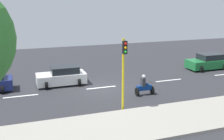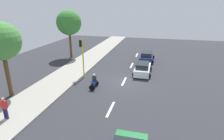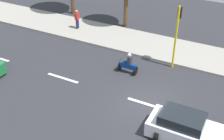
{
  "view_description": "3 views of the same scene",
  "coord_description": "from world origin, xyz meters",
  "px_view_note": "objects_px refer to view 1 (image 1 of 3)",
  "views": [
    {
      "loc": [
        19.64,
        -5.93,
        6.72
      ],
      "look_at": [
        0.82,
        0.61,
        1.58
      ],
      "focal_mm": 44.13,
      "sensor_mm": 36.0,
      "label": 1
    },
    {
      "loc": [
        -3.28,
        18.62,
        7.91
      ],
      "look_at": [
        1.08,
        1.2,
        1.65
      ],
      "focal_mm": 29.57,
      "sensor_mm": 36.0,
      "label": 2
    },
    {
      "loc": [
        -13.36,
        -4.62,
        11.19
      ],
      "look_at": [
        0.55,
        2.58,
        1.32
      ],
      "focal_mm": 48.34,
      "sensor_mm": 36.0,
      "label": 3
    }
  ],
  "objects_px": {
    "motorcycle": "(144,86)",
    "traffic_light_corner": "(124,65)",
    "car_green": "(208,62)",
    "car_white": "(62,76)"
  },
  "relations": [
    {
      "from": "car_white",
      "to": "car_green",
      "type": "bearing_deg",
      "value": 91.95
    },
    {
      "from": "car_green",
      "to": "car_white",
      "type": "distance_m",
      "value": 14.45
    },
    {
      "from": "car_white",
      "to": "traffic_light_corner",
      "type": "height_order",
      "value": "traffic_light_corner"
    },
    {
      "from": "motorcycle",
      "to": "traffic_light_corner",
      "type": "height_order",
      "value": "traffic_light_corner"
    },
    {
      "from": "car_green",
      "to": "traffic_light_corner",
      "type": "height_order",
      "value": "traffic_light_corner"
    },
    {
      "from": "motorcycle",
      "to": "traffic_light_corner",
      "type": "relative_size",
      "value": 0.34
    },
    {
      "from": "car_green",
      "to": "motorcycle",
      "type": "bearing_deg",
      "value": -62.18
    },
    {
      "from": "motorcycle",
      "to": "car_green",
      "type": "bearing_deg",
      "value": 117.82
    },
    {
      "from": "car_white",
      "to": "motorcycle",
      "type": "xyz_separation_m",
      "value": [
        4.39,
        5.19,
        -0.07
      ]
    },
    {
      "from": "motorcycle",
      "to": "car_white",
      "type": "bearing_deg",
      "value": -130.26
    }
  ]
}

